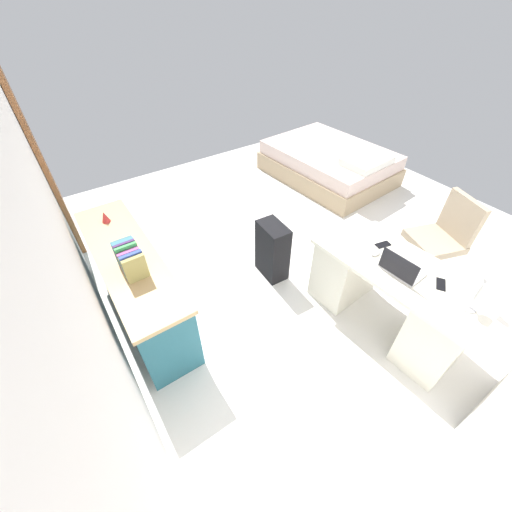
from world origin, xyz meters
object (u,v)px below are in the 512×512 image
(credenza, at_px, (136,283))
(computer_mouse, at_px, (376,253))
(bed, at_px, (329,163))
(laptop, at_px, (401,269))
(office_chair, at_px, (437,243))
(desk_lamp, at_px, (479,280))
(cell_phone_by_mouse, at_px, (383,245))
(desk, at_px, (389,294))
(cell_phone_near_laptop, at_px, (441,284))
(suitcase_black, at_px, (272,251))
(figurine_small, at_px, (105,217))

(credenza, height_order, computer_mouse, computer_mouse)
(bed, relative_size, laptop, 6.14)
(office_chair, bearing_deg, desk_lamp, 125.84)
(credenza, relative_size, cell_phone_by_mouse, 13.24)
(credenza, distance_m, desk_lamp, 2.76)
(laptop, xyz_separation_m, cell_phone_by_mouse, (0.30, -0.17, -0.04))
(desk, relative_size, cell_phone_near_laptop, 10.89)
(suitcase_black, distance_m, computer_mouse, 1.08)
(desk, relative_size, cell_phone_by_mouse, 10.89)
(desk, height_order, bed, desk)
(office_chair, relative_size, bed, 0.47)
(suitcase_black, bearing_deg, cell_phone_near_laptop, -155.31)
(figurine_small, bearing_deg, suitcase_black, -122.67)
(cell_phone_near_laptop, distance_m, desk_lamp, 0.33)
(cell_phone_near_laptop, distance_m, figurine_small, 3.00)
(office_chair, xyz_separation_m, cell_phone_by_mouse, (0.11, 0.86, 0.31))
(desk, relative_size, office_chair, 1.58)
(desk, height_order, cell_phone_near_laptop, cell_phone_near_laptop)
(credenza, bearing_deg, bed, -74.33)
(suitcase_black, distance_m, figurine_small, 1.69)
(office_chair, distance_m, suitcase_black, 1.73)
(office_chair, height_order, desk_lamp, desk_lamp)
(desk, xyz_separation_m, figurine_small, (2.00, 1.84, 0.42))
(desk, xyz_separation_m, laptop, (-0.04, 0.08, 0.40))
(office_chair, distance_m, bed, 2.34)
(cell_phone_by_mouse, xyz_separation_m, figurine_small, (1.73, 1.93, 0.07))
(suitcase_black, xyz_separation_m, figurine_small, (0.87, 1.36, 0.47))
(credenza, distance_m, figurine_small, 0.71)
(cell_phone_by_mouse, bearing_deg, desk, 173.50)
(cell_phone_by_mouse, bearing_deg, bed, -22.52)
(cell_phone_by_mouse, distance_m, desk_lamp, 0.82)
(laptop, relative_size, cell_phone_near_laptop, 2.38)
(bed, bearing_deg, credenza, 105.67)
(credenza, relative_size, desk_lamp, 5.22)
(office_chair, xyz_separation_m, laptop, (-0.19, 1.03, 0.35))
(bed, bearing_deg, desk, 146.21)
(office_chair, relative_size, computer_mouse, 9.40)
(desk, distance_m, cell_phone_near_laptop, 0.47)
(credenza, distance_m, suitcase_black, 1.40)
(suitcase_black, bearing_deg, computer_mouse, -151.61)
(computer_mouse, bearing_deg, office_chair, -97.93)
(figurine_small, bearing_deg, desk_lamp, -143.24)
(computer_mouse, bearing_deg, laptop, 170.98)
(desk, distance_m, figurine_small, 2.75)
(suitcase_black, height_order, desk_lamp, desk_lamp)
(computer_mouse, distance_m, cell_phone_near_laptop, 0.55)
(suitcase_black, relative_size, desk_lamp, 1.88)
(cell_phone_near_laptop, bearing_deg, desk_lamp, 135.07)
(desk, height_order, suitcase_black, desk)
(computer_mouse, height_order, cell_phone_near_laptop, computer_mouse)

